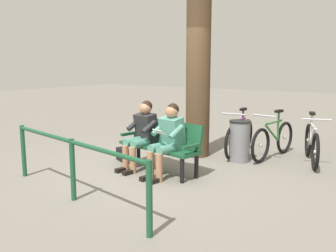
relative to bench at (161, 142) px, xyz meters
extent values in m
plane|color=slate|center=(0.14, 0.13, -0.51)|extent=(40.00, 40.00, 0.00)
cube|color=#194C2D|center=(0.01, 0.08, -0.08)|extent=(1.65, 0.73, 0.05)
cube|color=#194C2D|center=(-0.02, -0.11, 0.15)|extent=(1.60, 0.43, 0.42)
cube|color=#194C2D|center=(-0.73, 0.22, 0.05)|extent=(0.13, 0.40, 0.05)
cube|color=#194C2D|center=(0.76, -0.06, 0.05)|extent=(0.13, 0.40, 0.05)
cylinder|color=black|center=(-0.66, 0.38, -0.31)|extent=(0.07, 0.07, 0.40)
cylinder|color=black|center=(0.75, 0.11, -0.31)|extent=(0.07, 0.07, 0.40)
cylinder|color=black|center=(-0.72, 0.05, -0.31)|extent=(0.07, 0.07, 0.40)
cylinder|color=black|center=(0.69, -0.22, -0.31)|extent=(0.07, 0.07, 0.40)
cube|color=#4C8C7A|center=(-0.31, 0.12, 0.20)|extent=(0.43, 0.37, 0.55)
sphere|color=#A87554|center=(-0.30, 0.14, 0.56)|extent=(0.21, 0.21, 0.21)
sphere|color=black|center=(-0.31, 0.11, 0.59)|extent=(0.20, 0.20, 0.20)
cylinder|color=#4C8C7A|center=(-0.37, 0.33, -0.02)|extent=(0.22, 0.42, 0.15)
cylinder|color=#A87554|center=(-0.33, 0.53, -0.28)|extent=(0.11, 0.11, 0.45)
cube|color=black|center=(-0.31, 0.63, -0.47)|extent=(0.13, 0.23, 0.07)
cylinder|color=#4C8C7A|center=(-0.48, 0.27, 0.27)|extent=(0.14, 0.32, 0.23)
cylinder|color=#4C8C7A|center=(-0.17, 0.30, -0.02)|extent=(0.22, 0.42, 0.15)
cylinder|color=#A87554|center=(-0.13, 0.49, -0.28)|extent=(0.11, 0.11, 0.45)
cube|color=black|center=(-0.12, 0.59, -0.47)|extent=(0.13, 0.23, 0.07)
cylinder|color=#4C8C7A|center=(-0.09, 0.20, 0.27)|extent=(0.14, 0.32, 0.23)
cube|color=silver|center=(-0.25, 0.41, 0.26)|extent=(0.22, 0.16, 0.09)
cube|color=#262628|center=(0.32, 0.00, 0.20)|extent=(0.43, 0.37, 0.55)
sphere|color=#A87554|center=(0.33, 0.02, 0.56)|extent=(0.21, 0.21, 0.21)
sphere|color=black|center=(0.32, -0.01, 0.59)|extent=(0.20, 0.20, 0.20)
cylinder|color=#4C8C7A|center=(0.26, 0.22, -0.02)|extent=(0.22, 0.42, 0.15)
cylinder|color=#A87554|center=(0.30, 0.41, -0.28)|extent=(0.11, 0.11, 0.45)
cube|color=black|center=(0.32, 0.51, -0.47)|extent=(0.13, 0.23, 0.07)
cylinder|color=#262628|center=(0.15, 0.16, 0.27)|extent=(0.14, 0.32, 0.23)
cylinder|color=#4C8C7A|center=(0.46, 0.18, -0.02)|extent=(0.22, 0.42, 0.15)
cylinder|color=#A87554|center=(0.49, 0.38, -0.28)|extent=(0.11, 0.11, 0.45)
cube|color=black|center=(0.51, 0.47, -0.47)|extent=(0.13, 0.23, 0.07)
cylinder|color=#262628|center=(0.54, 0.08, 0.27)|extent=(0.14, 0.32, 0.23)
cube|color=black|center=(0.99, -0.10, -0.39)|extent=(0.33, 0.25, 0.24)
cylinder|color=#4C3823|center=(0.02, -1.27, 1.11)|extent=(0.48, 0.48, 3.24)
cylinder|color=slate|center=(-0.87, -1.33, -0.13)|extent=(0.39, 0.39, 0.75)
cylinder|color=black|center=(-0.87, -1.33, 0.26)|extent=(0.41, 0.41, 0.03)
torus|color=black|center=(-2.20, -1.50, -0.18)|extent=(0.28, 0.64, 0.66)
cylinder|color=silver|center=(-2.20, -1.50, -0.18)|extent=(0.07, 0.07, 0.06)
torus|color=black|center=(-1.85, -2.46, -0.18)|extent=(0.28, 0.64, 0.66)
cylinder|color=silver|center=(-1.85, -2.46, -0.18)|extent=(0.07, 0.07, 0.06)
cylinder|color=silver|center=(-2.02, -1.98, 0.20)|extent=(0.25, 0.61, 0.04)
cylinder|color=silver|center=(-2.05, -1.91, 0.00)|extent=(0.24, 0.57, 0.43)
cylinder|color=silver|center=(-1.96, -2.16, 0.12)|extent=(0.04, 0.04, 0.55)
cube|color=black|center=(-1.96, -2.16, 0.40)|extent=(0.16, 0.24, 0.05)
cylinder|color=#B2B2B7|center=(-2.16, -1.60, 0.37)|extent=(0.46, 0.19, 0.03)
torus|color=black|center=(-1.24, -1.44, -0.18)|extent=(0.15, 0.66, 0.66)
cylinder|color=silver|center=(-1.24, -1.44, -0.18)|extent=(0.06, 0.07, 0.06)
torus|color=black|center=(-1.38, -2.45, -0.18)|extent=(0.15, 0.66, 0.66)
cylinder|color=silver|center=(-1.38, -2.45, -0.18)|extent=(0.06, 0.07, 0.06)
cylinder|color=#337238|center=(-1.31, -1.95, 0.20)|extent=(0.13, 0.63, 0.04)
cylinder|color=#337238|center=(-1.30, -1.87, 0.00)|extent=(0.12, 0.60, 0.43)
cylinder|color=#337238|center=(-1.34, -2.13, 0.12)|extent=(0.04, 0.04, 0.55)
cube|color=black|center=(-1.34, -2.13, 0.40)|extent=(0.12, 0.23, 0.05)
cylinder|color=#B2B2B7|center=(-1.25, -1.54, 0.37)|extent=(0.48, 0.10, 0.03)
torus|color=black|center=(-0.70, -1.33, -0.18)|extent=(0.12, 0.66, 0.66)
cylinder|color=silver|center=(-0.70, -1.33, -0.18)|extent=(0.06, 0.06, 0.06)
torus|color=black|center=(-0.60, -2.35, -0.18)|extent=(0.12, 0.66, 0.66)
cylinder|color=silver|center=(-0.60, -2.35, -0.18)|extent=(0.06, 0.06, 0.06)
cylinder|color=#8C268C|center=(-0.65, -1.84, 0.20)|extent=(0.10, 0.63, 0.04)
cylinder|color=#8C268C|center=(-0.66, -1.76, 0.00)|extent=(0.10, 0.60, 0.43)
cylinder|color=#8C268C|center=(-0.63, -2.02, 0.12)|extent=(0.04, 0.04, 0.55)
cube|color=black|center=(-0.63, -2.02, 0.40)|extent=(0.11, 0.23, 0.05)
cylinder|color=#B2B2B7|center=(-0.69, -1.43, 0.37)|extent=(0.48, 0.08, 0.03)
cylinder|color=#194C2D|center=(-1.34, 2.10, -0.08)|extent=(0.07, 0.07, 0.85)
cylinder|color=#194C2D|center=(0.17, 1.82, -0.08)|extent=(0.07, 0.07, 0.85)
cylinder|color=#194C2D|center=(1.67, 1.55, -0.08)|extent=(0.07, 0.07, 0.85)
cylinder|color=#194C2D|center=(0.17, 1.82, 0.30)|extent=(3.02, 0.61, 0.06)
camera|label=1|loc=(-3.56, 5.00, 1.32)|focal=39.03mm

